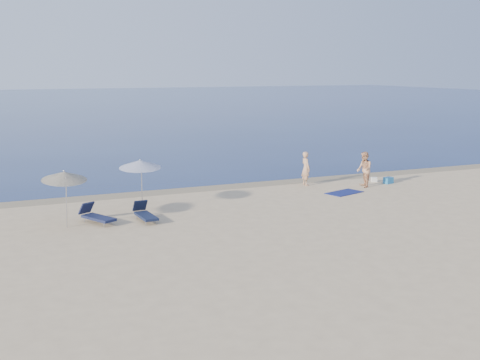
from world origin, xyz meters
The scene contains 11 objects.
sea centered at (0.00, 100.00, 0.00)m, with size 240.00×160.00×0.01m, color #0C1C48.
wet_sand_strip centered at (0.00, 19.40, 0.00)m, with size 240.00×1.60×0.00m, color #847254.
person_left centered at (2.19, 18.11, 0.93)m, with size 0.68×0.44×1.86m, color tan.
person_right centered at (4.84, 16.40, 0.96)m, with size 0.94×0.73×1.93m, color tan.
beach_towel centered at (3.00, 15.45, 0.02)m, with size 1.93×1.07×0.03m, color #0F174F.
white_bag centered at (6.23, 17.40, 0.13)m, with size 0.31×0.27×0.27m, color silver.
blue_cooler centered at (6.68, 16.70, 0.18)m, with size 0.50×0.36×0.36m, color #2070B1.
umbrella_near centered at (-7.61, 15.76, 2.14)m, with size 2.25×2.27×2.44m.
umbrella_far centered at (-11.10, 14.17, 2.10)m, with size 2.01×2.03×2.44m.
lounger_left centered at (-9.88, 14.28, 0.29)m, with size 1.38×1.91×0.81m.
lounger_right centered at (-7.92, 13.86, 0.29)m, with size 0.72×1.82×0.78m.
Camera 1 is at (-13.87, -10.45, 6.39)m, focal length 45.00 mm.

